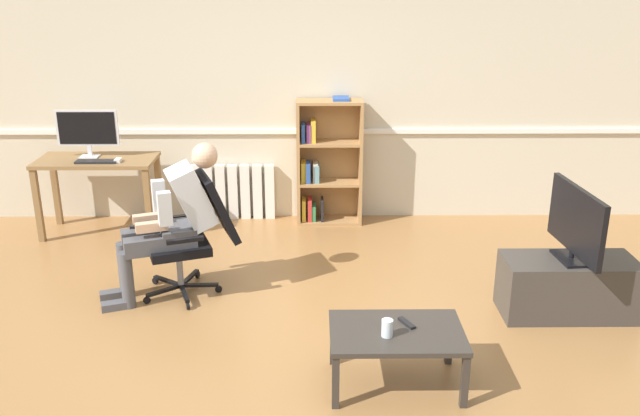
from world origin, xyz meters
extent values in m
plane|color=olive|center=(0.00, 0.00, 0.00)|extent=(18.00, 18.00, 0.00)
cube|color=beige|center=(0.00, 2.65, 1.35)|extent=(12.00, 0.10, 2.70)
cube|color=white|center=(0.00, 2.58, 0.92)|extent=(12.00, 0.03, 0.05)
cube|color=olive|center=(-2.52, 1.91, 0.36)|extent=(0.06, 0.06, 0.72)
cube|color=olive|center=(-1.47, 1.91, 0.36)|extent=(0.06, 0.06, 0.72)
cube|color=olive|center=(-1.47, 2.39, 0.36)|extent=(0.06, 0.06, 0.72)
cube|color=olive|center=(-2.52, 2.39, 0.36)|extent=(0.06, 0.06, 0.72)
cube|color=olive|center=(-2.00, 2.15, 0.74)|extent=(1.13, 0.56, 0.04)
cube|color=silver|center=(-2.08, 2.21, 0.76)|extent=(0.18, 0.14, 0.01)
cube|color=silver|center=(-2.08, 2.23, 0.82)|extent=(0.04, 0.02, 0.10)
cube|color=silver|center=(-2.08, 2.23, 1.04)|extent=(0.59, 0.02, 0.35)
cube|color=black|center=(-2.08, 2.22, 1.04)|extent=(0.55, 0.00, 0.31)
cube|color=black|center=(-1.95, 2.01, 0.77)|extent=(0.39, 0.12, 0.02)
cube|color=white|center=(-1.75, 2.03, 0.77)|extent=(0.06, 0.10, 0.03)
cube|color=#AD7F4C|center=(-0.05, 2.42, 0.63)|extent=(0.03, 0.28, 1.27)
cube|color=#AD7F4C|center=(0.57, 2.42, 0.63)|extent=(0.03, 0.28, 1.27)
cube|color=#AD7F4C|center=(0.26, 2.56, 0.63)|extent=(0.63, 0.02, 1.27)
cube|color=#AD7F4C|center=(0.26, 2.42, 0.01)|extent=(0.59, 0.28, 0.03)
cube|color=#AD7F4C|center=(0.26, 2.42, 0.43)|extent=(0.59, 0.28, 0.03)
cube|color=#AD7F4C|center=(0.26, 2.42, 0.84)|extent=(0.59, 0.28, 0.03)
cube|color=#AD7F4C|center=(0.26, 2.42, 1.25)|extent=(0.59, 0.28, 0.03)
cube|color=gold|center=(0.00, 2.42, 0.14)|extent=(0.04, 0.19, 0.22)
cube|color=gold|center=(0.00, 2.43, 0.54)|extent=(0.05, 0.19, 0.20)
cube|color=#2D519E|center=(0.00, 2.42, 0.95)|extent=(0.03, 0.19, 0.19)
cube|color=red|center=(0.06, 2.41, 0.14)|extent=(0.04, 0.19, 0.23)
cube|color=#2D519E|center=(0.05, 2.40, 0.54)|extent=(0.04, 0.19, 0.21)
cube|color=#89428E|center=(0.05, 2.43, 0.94)|extent=(0.04, 0.19, 0.18)
cube|color=#38844C|center=(0.10, 2.42, 0.11)|extent=(0.05, 0.19, 0.16)
cube|color=beige|center=(0.12, 2.44, 0.54)|extent=(0.05, 0.19, 0.19)
cube|color=gold|center=(0.10, 2.43, 0.96)|extent=(0.05, 0.19, 0.22)
cube|color=black|center=(0.19, 2.41, 0.14)|extent=(0.02, 0.19, 0.22)
cube|color=#6699A3|center=(0.13, 2.42, 0.53)|extent=(0.05, 0.19, 0.18)
cube|color=#2D519E|center=(0.37, 2.46, 1.28)|extent=(0.16, 0.22, 0.02)
cube|color=white|center=(-1.12, 2.54, 0.29)|extent=(0.10, 0.08, 0.58)
cube|color=white|center=(-0.99, 2.54, 0.29)|extent=(0.10, 0.08, 0.58)
cube|color=white|center=(-0.87, 2.54, 0.29)|extent=(0.10, 0.08, 0.58)
cube|color=white|center=(-0.74, 2.54, 0.29)|extent=(0.10, 0.08, 0.58)
cube|color=white|center=(-0.61, 2.54, 0.29)|extent=(0.10, 0.08, 0.58)
cube|color=white|center=(-0.48, 2.54, 0.29)|extent=(0.10, 0.08, 0.58)
cube|color=white|center=(-0.36, 2.54, 0.29)|extent=(0.10, 0.08, 0.58)
cube|color=black|center=(-0.92, 0.64, 0.07)|extent=(0.14, 0.29, 0.02)
cylinder|color=black|center=(-0.87, 0.49, 0.03)|extent=(0.04, 0.06, 0.06)
cube|color=black|center=(-0.82, 0.78, 0.07)|extent=(0.30, 0.05, 0.02)
cylinder|color=black|center=(-0.67, 0.79, 0.03)|extent=(0.06, 0.02, 0.06)
cube|color=black|center=(-0.93, 0.92, 0.07)|extent=(0.12, 0.30, 0.02)
cylinder|color=black|center=(-0.89, 1.06, 0.03)|extent=(0.04, 0.06, 0.06)
cube|color=black|center=(-1.10, 0.86, 0.07)|extent=(0.27, 0.20, 0.02)
cylinder|color=black|center=(-1.22, 0.95, 0.03)|extent=(0.06, 0.05, 0.06)
cube|color=black|center=(-1.09, 0.68, 0.07)|extent=(0.26, 0.21, 0.02)
cylinder|color=black|center=(-1.21, 0.59, 0.03)|extent=(0.06, 0.05, 0.06)
cylinder|color=gray|center=(-0.97, 0.78, 0.23)|extent=(0.05, 0.05, 0.30)
cube|color=black|center=(-0.97, 0.78, 0.41)|extent=(0.59, 0.59, 0.07)
cube|color=black|center=(-0.66, 0.89, 0.71)|extent=(0.40, 0.50, 0.54)
cube|color=black|center=(-1.04, 1.03, 0.56)|extent=(0.28, 0.14, 0.03)
cube|color=black|center=(-0.87, 0.54, 0.56)|extent=(0.28, 0.14, 0.03)
cube|color=#4C4C51|center=(-0.97, 0.78, 0.52)|extent=(0.36, 0.41, 0.14)
cube|color=silver|center=(-0.85, 0.82, 0.81)|extent=(0.46, 0.44, 0.52)
sphere|color=#D6A884|center=(-0.74, 0.86, 1.13)|extent=(0.20, 0.20, 0.20)
cube|color=black|center=(-1.24, 0.68, 0.62)|extent=(0.15, 0.08, 0.02)
cube|color=#4C4C51|center=(-1.20, 0.80, 0.49)|extent=(0.44, 0.26, 0.13)
cylinder|color=#4C4C51|center=(-1.40, 0.73, 0.23)|extent=(0.10, 0.10, 0.46)
cube|color=#4C4C51|center=(-1.49, 0.70, 0.03)|extent=(0.24, 0.16, 0.06)
cube|color=#4C4C51|center=(-1.14, 0.61, 0.49)|extent=(0.44, 0.26, 0.13)
cylinder|color=#4C4C51|center=(-1.33, 0.54, 0.23)|extent=(0.10, 0.10, 0.46)
cube|color=#4C4C51|center=(-1.43, 0.51, 0.03)|extent=(0.24, 0.16, 0.06)
cube|color=silver|center=(-1.12, 0.89, 0.79)|extent=(0.12, 0.11, 0.26)
cube|color=#D6A884|center=(-1.19, 0.80, 0.64)|extent=(0.25, 0.15, 0.07)
cube|color=silver|center=(-1.01, 0.59, 0.79)|extent=(0.12, 0.11, 0.26)
cube|color=#D6A884|center=(-1.13, 0.62, 0.64)|extent=(0.25, 0.15, 0.07)
cube|color=#3D3833|center=(2.01, 0.40, 0.22)|extent=(0.98, 0.43, 0.45)
cube|color=black|center=(2.01, 0.40, 0.46)|extent=(0.23, 0.34, 0.02)
cylinder|color=black|center=(2.01, 0.40, 0.49)|extent=(0.04, 0.04, 0.05)
cube|color=black|center=(2.01, 0.40, 0.76)|extent=(0.11, 0.81, 0.48)
cube|color=#B7D1F9|center=(2.03, 0.40, 0.76)|extent=(0.07, 0.76, 0.44)
cube|color=#332D28|center=(0.23, -0.76, 0.17)|extent=(0.04, 0.04, 0.35)
cube|color=#332D28|center=(0.99, -0.76, 0.17)|extent=(0.04, 0.04, 0.35)
cube|color=#332D28|center=(0.99, -0.28, 0.17)|extent=(0.04, 0.04, 0.35)
cube|color=#332D28|center=(0.23, -0.28, 0.17)|extent=(0.04, 0.04, 0.35)
cube|color=#332D28|center=(0.61, -0.52, 0.37)|extent=(0.82, 0.54, 0.03)
cylinder|color=silver|center=(0.54, -0.59, 0.44)|extent=(0.07, 0.07, 0.11)
cube|color=black|center=(0.68, -0.44, 0.39)|extent=(0.10, 0.15, 0.02)
camera|label=1|loc=(0.10, -4.19, 2.47)|focal=38.07mm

